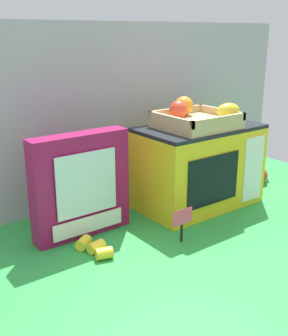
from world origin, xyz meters
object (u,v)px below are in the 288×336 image
(food_groups_crate, at_px, (196,118))
(cookie_set_box, at_px, (81,186))
(toy_microwave, at_px, (198,166))
(loose_toy_apple, at_px, (259,175))
(loose_toy_banana, at_px, (94,248))
(price_sign, at_px, (182,220))

(food_groups_crate, bearing_deg, cookie_set_box, 174.72)
(toy_microwave, distance_m, loose_toy_apple, 0.36)
(food_groups_crate, relative_size, cookie_set_box, 0.84)
(loose_toy_banana, bearing_deg, food_groups_crate, 10.83)
(toy_microwave, relative_size, loose_toy_apple, 6.45)
(food_groups_crate, relative_size, loose_toy_banana, 1.95)
(loose_toy_apple, bearing_deg, toy_microwave, -179.14)
(toy_microwave, relative_size, loose_toy_banana, 3.16)
(cookie_set_box, xyz_separation_m, loose_toy_apple, (0.78, -0.03, -0.12))
(price_sign, bearing_deg, toy_microwave, 38.19)
(toy_microwave, distance_m, loose_toy_banana, 0.49)
(toy_microwave, xyz_separation_m, loose_toy_banana, (-0.47, -0.09, -0.12))
(food_groups_crate, xyz_separation_m, cookie_set_box, (-0.41, 0.04, -0.15))
(toy_microwave, distance_m, cookie_set_box, 0.43)
(food_groups_crate, distance_m, price_sign, 0.37)
(toy_microwave, xyz_separation_m, food_groups_crate, (-0.02, -0.00, 0.17))
(cookie_set_box, bearing_deg, toy_microwave, -4.66)
(food_groups_crate, bearing_deg, toy_microwave, 8.15)
(food_groups_crate, height_order, loose_toy_apple, food_groups_crate)
(toy_microwave, bearing_deg, loose_toy_banana, -169.28)
(loose_toy_apple, bearing_deg, cookie_set_box, 177.79)
(food_groups_crate, relative_size, price_sign, 2.57)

